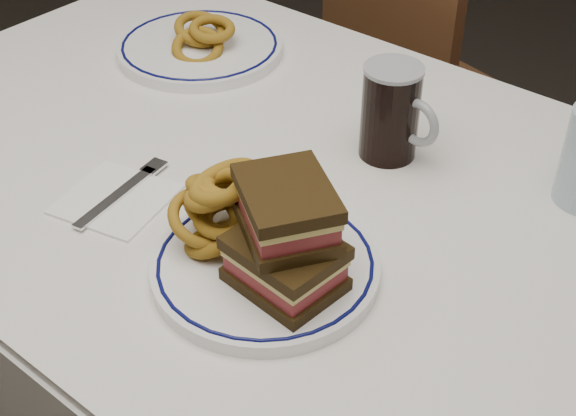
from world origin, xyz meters
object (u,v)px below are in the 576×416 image
Objects in this scene: chair_far at (415,94)px; beer_mug at (392,112)px; reuben_sandwich at (286,237)px; main_plate at (265,266)px; far_plate at (200,47)px.

beer_mug is (0.31, -0.62, 0.36)m from chair_far.
reuben_sandwich reaches higher than chair_far.
main_plate is 1.78× the size of reuben_sandwich.
chair_far is 3.00× the size of far_plate.
reuben_sandwich is 1.10× the size of beer_mug.
beer_mug is at bearing -63.10° from chair_far.
beer_mug is 0.43m from far_plate.
reuben_sandwich is (0.04, -0.01, 0.07)m from main_plate.
reuben_sandwich reaches higher than main_plate.
chair_far is at bearing 110.40° from main_plate.
reuben_sandwich reaches higher than beer_mug.
beer_mug is at bearing -7.01° from far_plate.
reuben_sandwich reaches higher than far_plate.
far_plate reaches higher than main_plate.
main_plate is at bearing -37.81° from far_plate.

